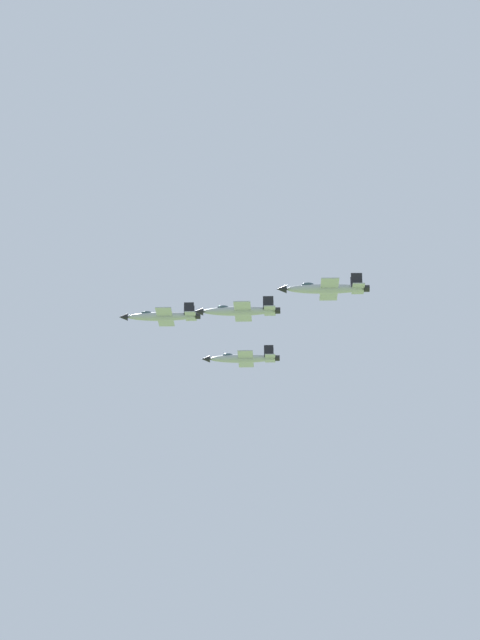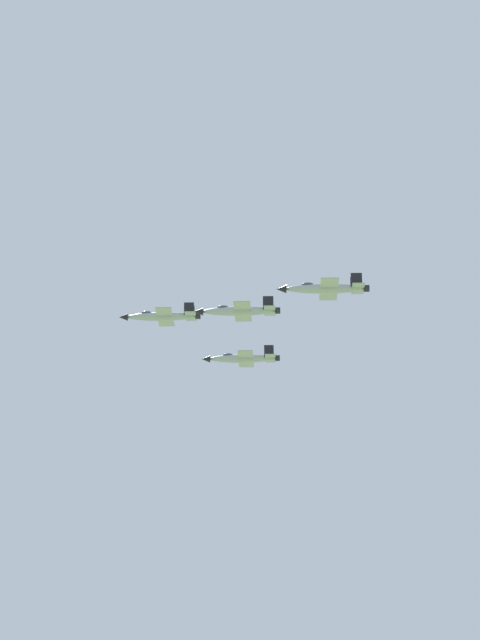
{
  "view_description": "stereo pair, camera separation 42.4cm",
  "coord_description": "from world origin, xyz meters",
  "px_view_note": "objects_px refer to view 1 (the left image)",
  "views": [
    {
      "loc": [
        -23.53,
        245.69,
        53.19
      ],
      "look_at": [
        -15.03,
        -7.26,
        154.73
      ],
      "focal_mm": 78.7,
      "sensor_mm": 36.0,
      "label": 1
    },
    {
      "loc": [
        -23.96,
        245.68,
        53.19
      ],
      "look_at": [
        -15.03,
        -7.26,
        154.73
      ],
      "focal_mm": 78.7,
      "sensor_mm": 36.0,
      "label": 2
    }
  ],
  "objects_px": {
    "jet_lead": "(161,316)",
    "jet_right_wingman": "(242,358)",
    "jet_left_wingman": "(239,311)",
    "jet_left_outer": "(325,288)"
  },
  "relations": [
    {
      "from": "jet_left_wingman",
      "to": "jet_left_outer",
      "type": "distance_m",
      "value": 20.92
    },
    {
      "from": "jet_left_outer",
      "to": "jet_left_wingman",
      "type": "bearing_deg",
      "value": -40.64
    },
    {
      "from": "jet_lead",
      "to": "jet_right_wingman",
      "type": "distance_m",
      "value": 21.29
    },
    {
      "from": "jet_left_wingman",
      "to": "jet_right_wingman",
      "type": "height_order",
      "value": "jet_right_wingman"
    },
    {
      "from": "jet_right_wingman",
      "to": "jet_left_outer",
      "type": "distance_m",
      "value": 43.61
    },
    {
      "from": "jet_lead",
      "to": "jet_left_outer",
      "type": "bearing_deg",
      "value": 140.38
    },
    {
      "from": "jet_lead",
      "to": "jet_right_wingman",
      "type": "height_order",
      "value": "jet_lead"
    },
    {
      "from": "jet_left_wingman",
      "to": "jet_right_wingman",
      "type": "bearing_deg",
      "value": -89.17
    },
    {
      "from": "jet_right_wingman",
      "to": "jet_left_outer",
      "type": "bearing_deg",
      "value": 112.17
    },
    {
      "from": "jet_lead",
      "to": "jet_right_wingman",
      "type": "xyz_separation_m",
      "value": [
        -15.79,
        -13.66,
        -4.14
      ]
    }
  ]
}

